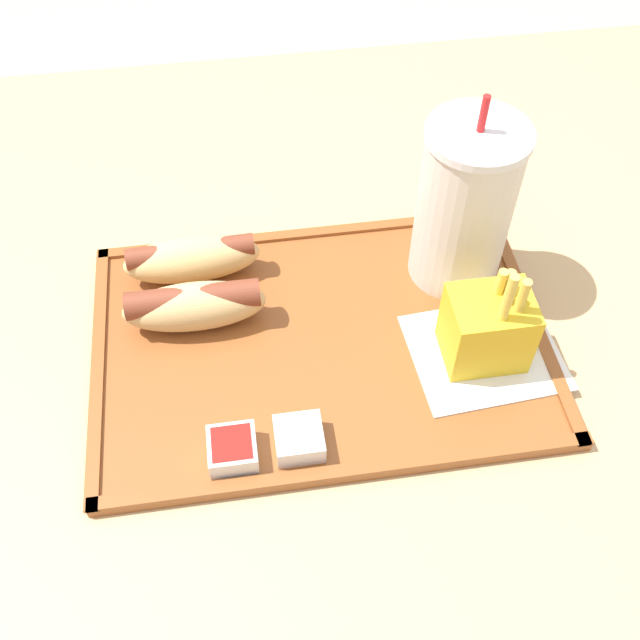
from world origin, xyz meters
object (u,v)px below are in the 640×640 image
object	(u,v)px
soda_cup	(465,206)
sauce_cup_ketchup	(233,449)
hot_dog_far	(192,258)
sauce_cup_mayo	(299,438)
hot_dog_near	(194,305)
fries_carton	(488,327)

from	to	relation	value
soda_cup	sauce_cup_ketchup	world-z (taller)	soda_cup
hot_dog_far	sauce_cup_mayo	bearing A→B (deg)	-68.98
soda_cup	hot_dog_near	world-z (taller)	soda_cup
hot_dog_near	fries_carton	xyz separation A→B (m)	(0.26, -0.08, 0.01)
hot_dog_near	sauce_cup_mayo	size ratio (longest dim) A/B	3.33
hot_dog_far	sauce_cup_mayo	xyz separation A→B (m)	(0.08, -0.21, -0.01)
soda_cup	hot_dog_far	bearing A→B (deg)	173.90
hot_dog_far	sauce_cup_ketchup	distance (m)	0.22
soda_cup	sauce_cup_mayo	size ratio (longest dim) A/B	5.08
sauce_cup_mayo	sauce_cup_ketchup	size ratio (longest dim) A/B	1.00
hot_dog_near	soda_cup	bearing A→B (deg)	7.32
soda_cup	fries_carton	xyz separation A→B (m)	(-0.00, -0.11, -0.05)
hot_dog_far	sauce_cup_mayo	world-z (taller)	hot_dog_far
soda_cup	hot_dog_near	distance (m)	0.27
hot_dog_far	sauce_cup_ketchup	bearing A→B (deg)	-83.57
hot_dog_far	hot_dog_near	bearing A→B (deg)	-90.00
soda_cup	hot_dog_far	size ratio (longest dim) A/B	1.51
fries_carton	sauce_cup_ketchup	bearing A→B (deg)	-162.78
sauce_cup_mayo	fries_carton	bearing A→B (deg)	21.60
soda_cup	hot_dog_far	distance (m)	0.27
hot_dog_near	sauce_cup_ketchup	world-z (taller)	hot_dog_near
hot_dog_far	fries_carton	xyz separation A→B (m)	(0.26, -0.14, 0.01)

